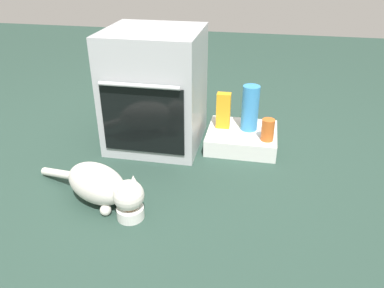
% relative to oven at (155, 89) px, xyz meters
% --- Properties ---
extents(ground, '(8.00, 8.00, 0.00)m').
position_rel_oven_xyz_m(ground, '(0.06, -0.40, -0.38)').
color(ground, '#284238').
extents(oven, '(0.59, 0.61, 0.75)m').
position_rel_oven_xyz_m(oven, '(0.00, 0.00, 0.00)').
color(oven, '#B7BABF').
rests_on(oven, ground).
extents(pantry_cabinet, '(0.45, 0.41, 0.11)m').
position_rel_oven_xyz_m(pantry_cabinet, '(0.57, 0.05, -0.32)').
color(pantry_cabinet, white).
rests_on(pantry_cabinet, ground).
extents(food_bowl, '(0.14, 0.14, 0.09)m').
position_rel_oven_xyz_m(food_bowl, '(0.09, -0.82, -0.34)').
color(food_bowl, white).
rests_on(food_bowl, ground).
extents(cat, '(0.71, 0.37, 0.22)m').
position_rel_oven_xyz_m(cat, '(-0.09, -0.74, -0.26)').
color(cat, silver).
rests_on(cat, ground).
extents(sauce_jar, '(0.08, 0.08, 0.14)m').
position_rel_oven_xyz_m(sauce_jar, '(0.73, -0.06, -0.20)').
color(sauce_jar, '#D16023').
rests_on(sauce_jar, pantry_cabinet).
extents(juice_carton, '(0.09, 0.06, 0.24)m').
position_rel_oven_xyz_m(juice_carton, '(0.44, 0.08, -0.15)').
color(juice_carton, orange).
rests_on(juice_carton, pantry_cabinet).
extents(water_bottle, '(0.11, 0.11, 0.30)m').
position_rel_oven_xyz_m(water_bottle, '(0.61, 0.08, -0.12)').
color(water_bottle, '#388CD1').
rests_on(water_bottle, pantry_cabinet).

